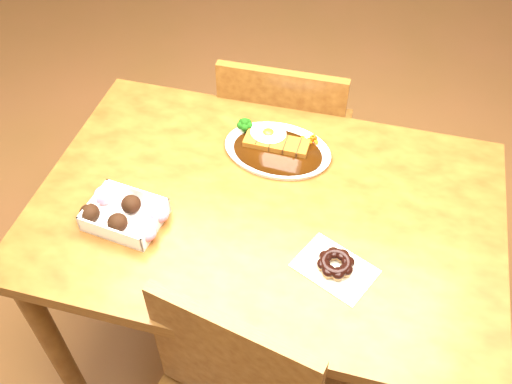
% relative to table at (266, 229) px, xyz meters
% --- Properties ---
extents(ground, '(6.00, 6.00, 0.00)m').
position_rel_table_xyz_m(ground, '(0.00, 0.00, -0.65)').
color(ground, brown).
rests_on(ground, ground).
extents(table, '(1.20, 0.80, 0.75)m').
position_rel_table_xyz_m(table, '(0.00, 0.00, 0.00)').
color(table, '#4F290F').
rests_on(table, ground).
extents(chair_far, '(0.43, 0.43, 0.87)m').
position_rel_table_xyz_m(chair_far, '(-0.06, 0.53, -0.17)').
color(chair_far, '#4F290F').
rests_on(chair_far, ground).
extents(katsu_curry_plate, '(0.31, 0.24, 0.06)m').
position_rel_table_xyz_m(katsu_curry_plate, '(-0.02, 0.20, 0.11)').
color(katsu_curry_plate, white).
rests_on(katsu_curry_plate, table).
extents(donut_box, '(0.22, 0.16, 0.05)m').
position_rel_table_xyz_m(donut_box, '(-0.33, -0.14, 0.12)').
color(donut_box, white).
rests_on(donut_box, table).
extents(pon_de_ring, '(0.22, 0.19, 0.03)m').
position_rel_table_xyz_m(pon_de_ring, '(0.20, -0.15, 0.12)').
color(pon_de_ring, silver).
rests_on(pon_de_ring, table).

